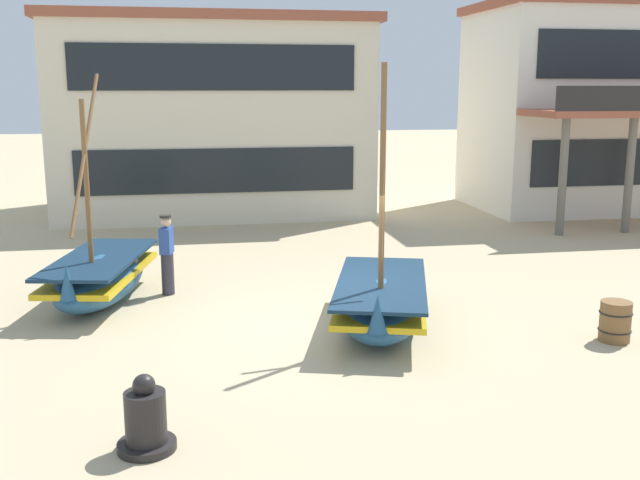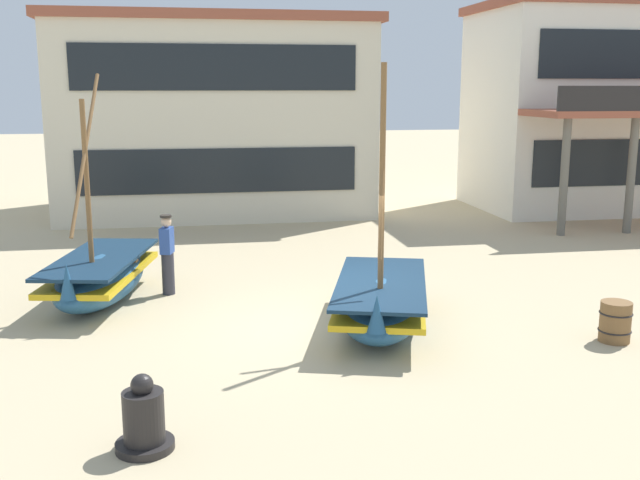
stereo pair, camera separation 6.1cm
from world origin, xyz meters
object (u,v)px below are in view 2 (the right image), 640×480
object	(u,v)px
fisherman_by_hull	(167,255)
capstan_winch	(144,420)
harbor_building_annex	(587,107)
fishing_boat_centre_large	(100,276)
wooden_barrel	(615,322)
harbor_building_main	(214,116)
fishing_boat_near_left	(381,301)

from	to	relation	value
fisherman_by_hull	capstan_winch	xyz separation A→B (m)	(-0.13, -6.93, -0.46)
harbor_building_annex	fishing_boat_centre_large	bearing A→B (deg)	-148.93
wooden_barrel	harbor_building_main	distance (m)	16.69
wooden_barrel	harbor_building_annex	distance (m)	15.43
fisherman_by_hull	harbor_building_annex	distance (m)	17.23
fisherman_by_hull	harbor_building_annex	world-z (taller)	harbor_building_annex
capstan_winch	harbor_building_main	distance (m)	18.12
wooden_barrel	harbor_building_annex	bearing A→B (deg)	63.29
harbor_building_main	fishing_boat_centre_large	bearing A→B (deg)	-103.77
fisherman_by_hull	wooden_barrel	world-z (taller)	fisherman_by_hull
harbor_building_main	harbor_building_annex	distance (m)	13.06
fishing_boat_near_left	capstan_winch	bearing A→B (deg)	-134.58
fishing_boat_centre_large	wooden_barrel	size ratio (longest dim) A/B	6.48
fisherman_by_hull	capstan_winch	size ratio (longest dim) A/B	1.76
fishing_boat_near_left	harbor_building_main	distance (m)	14.29
capstan_winch	wooden_barrel	size ratio (longest dim) A/B	1.37
fishing_boat_near_left	harbor_building_annex	size ratio (longest dim) A/B	0.60
fishing_boat_near_left	harbor_building_annex	bearing A→B (deg)	48.85
wooden_barrel	capstan_winch	bearing A→B (deg)	-161.46
harbor_building_annex	capstan_winch	bearing A→B (deg)	-132.04
fishing_boat_centre_large	harbor_building_main	distance (m)	11.87
capstan_winch	fishing_boat_centre_large	bearing A→B (deg)	100.33
harbor_building_main	harbor_building_annex	world-z (taller)	harbor_building_annex
fisherman_by_hull	fishing_boat_centre_large	bearing A→B (deg)	-166.26
capstan_winch	harbor_building_annex	xyz separation A→B (m)	(14.49, 16.06, 3.18)
fishing_boat_centre_large	harbor_building_annex	distance (m)	18.57
fishing_boat_centre_large	fisherman_by_hull	xyz separation A→B (m)	(1.33, 0.33, 0.31)
fishing_boat_centre_large	capstan_winch	xyz separation A→B (m)	(1.20, -6.61, -0.15)
fishing_boat_near_left	fisherman_by_hull	distance (m)	4.83
fishing_boat_near_left	wooden_barrel	world-z (taller)	fishing_boat_near_left
fishing_boat_centre_large	wooden_barrel	world-z (taller)	fishing_boat_centre_large
fishing_boat_centre_large	capstan_winch	world-z (taller)	fishing_boat_centre_large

